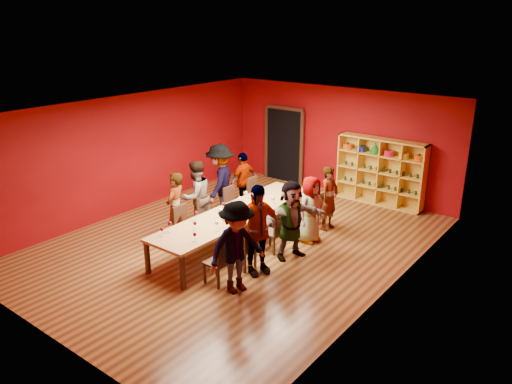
% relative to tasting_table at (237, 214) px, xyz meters
% --- Properties ---
extents(room_shell, '(7.10, 9.10, 3.04)m').
position_rel_tasting_table_xyz_m(room_shell, '(0.00, 0.00, 0.80)').
color(room_shell, '#583417').
rests_on(room_shell, ground).
extents(tasting_table, '(1.10, 4.50, 0.75)m').
position_rel_tasting_table_xyz_m(tasting_table, '(0.00, 0.00, 0.00)').
color(tasting_table, '#AE8448').
rests_on(tasting_table, ground).
extents(doorway, '(1.40, 0.17, 2.30)m').
position_rel_tasting_table_xyz_m(doorway, '(-1.80, 4.43, 0.42)').
color(doorway, black).
rests_on(doorway, ground).
extents(shelving_unit, '(2.40, 0.40, 1.80)m').
position_rel_tasting_table_xyz_m(shelving_unit, '(1.40, 4.32, 0.28)').
color(shelving_unit, gold).
rests_on(shelving_unit, ground).
extents(chair_person_left_1, '(0.42, 0.42, 0.89)m').
position_rel_tasting_table_xyz_m(chair_person_left_1, '(-0.91, -0.75, -0.20)').
color(chair_person_left_1, black).
rests_on(chair_person_left_1, ground).
extents(person_left_1, '(0.59, 0.69, 1.61)m').
position_rel_tasting_table_xyz_m(person_left_1, '(-1.15, -0.75, 0.11)').
color(person_left_1, '#5786B5').
rests_on(person_left_1, ground).
extents(chair_person_left_2, '(0.42, 0.42, 0.89)m').
position_rel_tasting_table_xyz_m(chair_person_left_2, '(-0.91, -0.02, -0.20)').
color(chair_person_left_2, black).
rests_on(chair_person_left_2, ground).
extents(person_left_2, '(0.54, 0.87, 1.70)m').
position_rel_tasting_table_xyz_m(person_left_2, '(-1.23, -0.02, 0.15)').
color(person_left_2, '#6080C5').
rests_on(person_left_2, ground).
extents(chair_person_left_3, '(0.42, 0.42, 0.89)m').
position_rel_tasting_table_xyz_m(chair_person_left_3, '(-0.91, 0.90, -0.20)').
color(chair_person_left_3, black).
rests_on(chair_person_left_3, ground).
extents(person_left_3, '(0.97, 1.33, 1.90)m').
position_rel_tasting_table_xyz_m(person_left_3, '(-1.29, 0.90, 0.25)').
color(person_left_3, white).
rests_on(person_left_3, ground).
extents(chair_person_left_4, '(0.42, 0.42, 0.89)m').
position_rel_tasting_table_xyz_m(chair_person_left_4, '(-0.91, 1.82, -0.20)').
color(chair_person_left_4, black).
rests_on(chair_person_left_4, ground).
extents(person_left_4, '(0.48, 0.91, 1.50)m').
position_rel_tasting_table_xyz_m(person_left_4, '(-1.29, 1.82, 0.05)').
color(person_left_4, '#C5848E').
rests_on(person_left_4, ground).
extents(chair_person_right_0, '(0.42, 0.42, 0.89)m').
position_rel_tasting_table_xyz_m(chair_person_right_0, '(0.91, -1.59, -0.20)').
color(chair_person_right_0, black).
rests_on(chair_person_right_0, ground).
extents(person_right_0, '(0.77, 1.22, 1.76)m').
position_rel_tasting_table_xyz_m(person_right_0, '(1.31, -1.59, 0.18)').
color(person_right_0, white).
rests_on(person_right_0, ground).
extents(chair_person_right_1, '(0.42, 0.42, 0.89)m').
position_rel_tasting_table_xyz_m(chair_person_right_1, '(0.91, -0.82, -0.20)').
color(chair_person_right_1, black).
rests_on(chair_person_right_1, ground).
extents(person_right_1, '(0.89, 1.18, 1.83)m').
position_rel_tasting_table_xyz_m(person_right_1, '(1.17, -0.82, 0.22)').
color(person_right_1, '#5A8ABB').
rests_on(person_right_1, ground).
extents(chair_person_right_2, '(0.42, 0.42, 0.89)m').
position_rel_tasting_table_xyz_m(chair_person_right_2, '(0.91, 0.17, -0.20)').
color(chair_person_right_2, black).
rests_on(chair_person_right_2, ground).
extents(person_right_2, '(1.01, 1.61, 1.67)m').
position_rel_tasting_table_xyz_m(person_right_2, '(1.31, 0.17, 0.14)').
color(person_right_2, '#5C7ABE').
rests_on(person_right_2, ground).
extents(chair_person_right_3, '(0.42, 0.42, 0.89)m').
position_rel_tasting_table_xyz_m(chair_person_right_3, '(0.91, 1.09, -0.20)').
color(chair_person_right_3, black).
rests_on(chair_person_right_3, ground).
extents(person_right_3, '(0.48, 0.78, 1.52)m').
position_rel_tasting_table_xyz_m(person_right_3, '(1.21, 1.09, 0.06)').
color(person_right_3, silver).
rests_on(person_right_3, ground).
extents(chair_person_right_4, '(0.42, 0.42, 0.89)m').
position_rel_tasting_table_xyz_m(chair_person_right_4, '(0.91, 1.95, -0.20)').
color(chair_person_right_4, black).
rests_on(chair_person_right_4, ground).
extents(person_right_4, '(0.46, 0.59, 1.54)m').
position_rel_tasting_table_xyz_m(person_right_4, '(1.19, 1.95, 0.07)').
color(person_right_4, black).
rests_on(person_right_4, ground).
extents(wine_glass_0, '(0.09, 0.09, 0.22)m').
position_rel_tasting_table_xyz_m(wine_glass_0, '(-0.33, 0.72, 0.21)').
color(wine_glass_0, white).
rests_on(wine_glass_0, tasting_table).
extents(wine_glass_1, '(0.08, 0.08, 0.21)m').
position_rel_tasting_table_xyz_m(wine_glass_1, '(0.31, 1.63, 0.20)').
color(wine_glass_1, white).
rests_on(wine_glass_1, tasting_table).
extents(wine_glass_2, '(0.07, 0.07, 0.18)m').
position_rel_tasting_table_xyz_m(wine_glass_2, '(0.28, 0.90, 0.18)').
color(wine_glass_2, white).
rests_on(wine_glass_2, tasting_table).
extents(wine_glass_3, '(0.08, 0.08, 0.20)m').
position_rel_tasting_table_xyz_m(wine_glass_3, '(-0.29, -0.14, 0.20)').
color(wine_glass_3, white).
rests_on(wine_glass_3, tasting_table).
extents(wine_glass_4, '(0.08, 0.08, 0.21)m').
position_rel_tasting_table_xyz_m(wine_glass_4, '(0.29, -0.79, 0.20)').
color(wine_glass_4, white).
rests_on(wine_glass_4, tasting_table).
extents(wine_glass_5, '(0.07, 0.07, 0.18)m').
position_rel_tasting_table_xyz_m(wine_glass_5, '(-0.20, 1.22, 0.18)').
color(wine_glass_5, white).
rests_on(wine_glass_5, tasting_table).
extents(wine_glass_6, '(0.08, 0.08, 0.21)m').
position_rel_tasting_table_xyz_m(wine_glass_6, '(-0.09, -0.44, 0.20)').
color(wine_glass_6, white).
rests_on(wine_glass_6, tasting_table).
extents(wine_glass_7, '(0.09, 0.09, 0.22)m').
position_rel_tasting_table_xyz_m(wine_glass_7, '(-0.36, -0.91, 0.21)').
color(wine_glass_7, white).
rests_on(wine_glass_7, tasting_table).
extents(wine_glass_8, '(0.09, 0.09, 0.22)m').
position_rel_tasting_table_xyz_m(wine_glass_8, '(0.26, 1.92, 0.21)').
color(wine_glass_8, white).
rests_on(wine_glass_8, tasting_table).
extents(wine_glass_9, '(0.09, 0.09, 0.22)m').
position_rel_tasting_table_xyz_m(wine_glass_9, '(-0.37, -1.64, 0.21)').
color(wine_glass_9, white).
rests_on(wine_glass_9, tasting_table).
extents(wine_glass_10, '(0.08, 0.08, 0.21)m').
position_rel_tasting_table_xyz_m(wine_glass_10, '(0.37, 0.82, 0.20)').
color(wine_glass_10, white).
rests_on(wine_glass_10, tasting_table).
extents(wine_glass_11, '(0.07, 0.07, 0.18)m').
position_rel_tasting_table_xyz_m(wine_glass_11, '(0.31, 0.16, 0.18)').
color(wine_glass_11, white).
rests_on(wine_glass_11, tasting_table).
extents(wine_glass_12, '(0.08, 0.08, 0.20)m').
position_rel_tasting_table_xyz_m(wine_glass_12, '(0.15, 0.43, 0.19)').
color(wine_glass_12, white).
rests_on(wine_glass_12, tasting_table).
extents(wine_glass_13, '(0.07, 0.07, 0.18)m').
position_rel_tasting_table_xyz_m(wine_glass_13, '(-0.05, -1.27, 0.18)').
color(wine_glass_13, white).
rests_on(wine_glass_13, tasting_table).
extents(wine_glass_14, '(0.09, 0.09, 0.22)m').
position_rel_tasting_table_xyz_m(wine_glass_14, '(0.32, -1.03, 0.21)').
color(wine_glass_14, white).
rests_on(wine_glass_14, tasting_table).
extents(wine_glass_15, '(0.07, 0.07, 0.18)m').
position_rel_tasting_table_xyz_m(wine_glass_15, '(0.33, -1.66, 0.18)').
color(wine_glass_15, white).
rests_on(wine_glass_15, tasting_table).
extents(wine_glass_16, '(0.07, 0.07, 0.18)m').
position_rel_tasting_table_xyz_m(wine_glass_16, '(0.28, -0.18, 0.18)').
color(wine_glass_16, white).
rests_on(wine_glass_16, tasting_table).
extents(wine_glass_17, '(0.07, 0.07, 0.18)m').
position_rel_tasting_table_xyz_m(wine_glass_17, '(-0.34, -1.88, 0.18)').
color(wine_glass_17, white).
rests_on(wine_glass_17, tasting_table).
extents(spittoon_bowl, '(0.31, 0.31, 0.17)m').
position_rel_tasting_table_xyz_m(spittoon_bowl, '(0.09, -0.11, 0.12)').
color(spittoon_bowl, '#B8BABF').
rests_on(spittoon_bowl, tasting_table).
extents(carafe_a, '(0.10, 0.10, 0.26)m').
position_rel_tasting_table_xyz_m(carafe_a, '(-0.11, 0.23, 0.17)').
color(carafe_a, white).
rests_on(carafe_a, tasting_table).
extents(carafe_b, '(0.12, 0.12, 0.24)m').
position_rel_tasting_table_xyz_m(carafe_b, '(0.16, -0.54, 0.16)').
color(carafe_b, white).
rests_on(carafe_b, tasting_table).
extents(wine_bottle, '(0.10, 0.10, 0.31)m').
position_rel_tasting_table_xyz_m(wine_bottle, '(0.18, 1.64, 0.17)').
color(wine_bottle, '#153B1A').
rests_on(wine_bottle, tasting_table).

